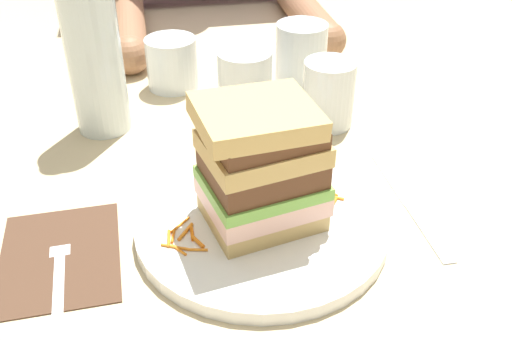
# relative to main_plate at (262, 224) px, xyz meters

# --- Properties ---
(ground_plane) EXTENTS (3.00, 3.00, 0.00)m
(ground_plane) POSITION_rel_main_plate_xyz_m (0.01, 0.02, -0.01)
(ground_plane) COLOR #C6B289
(main_plate) EXTENTS (0.26, 0.26, 0.02)m
(main_plate) POSITION_rel_main_plate_xyz_m (0.00, 0.00, 0.00)
(main_plate) COLOR white
(main_plate) RESTS_ON ground_plane
(sandwich) EXTENTS (0.13, 0.12, 0.14)m
(sandwich) POSITION_rel_main_plate_xyz_m (-0.00, -0.00, 0.07)
(sandwich) COLOR tan
(sandwich) RESTS_ON main_plate
(carrot_shred_0) EXTENTS (0.01, 0.02, 0.00)m
(carrot_shred_0) POSITION_rel_main_plate_xyz_m (-0.09, -0.01, 0.01)
(carrot_shred_0) COLOR orange
(carrot_shred_0) RESTS_ON main_plate
(carrot_shred_1) EXTENTS (0.03, 0.01, 0.00)m
(carrot_shred_1) POSITION_rel_main_plate_xyz_m (-0.09, -0.03, 0.01)
(carrot_shred_1) COLOR orange
(carrot_shred_1) RESTS_ON main_plate
(carrot_shred_2) EXTENTS (0.01, 0.02, 0.00)m
(carrot_shred_2) POSITION_rel_main_plate_xyz_m (-0.07, -0.03, 0.01)
(carrot_shred_2) COLOR orange
(carrot_shred_2) RESTS_ON main_plate
(carrot_shred_3) EXTENTS (0.02, 0.01, 0.00)m
(carrot_shred_3) POSITION_rel_main_plate_xyz_m (-0.07, -0.04, 0.01)
(carrot_shred_3) COLOR orange
(carrot_shred_3) RESTS_ON main_plate
(carrot_shred_4) EXTENTS (0.01, 0.02, 0.00)m
(carrot_shred_4) POSITION_rel_main_plate_xyz_m (-0.09, -0.03, 0.01)
(carrot_shred_4) COLOR orange
(carrot_shred_4) RESTS_ON main_plate
(carrot_shred_5) EXTENTS (0.01, 0.02, 0.00)m
(carrot_shred_5) POSITION_rel_main_plate_xyz_m (-0.10, -0.02, 0.01)
(carrot_shred_5) COLOR orange
(carrot_shred_5) RESTS_ON main_plate
(carrot_shred_6) EXTENTS (0.00, 0.02, 0.00)m
(carrot_shred_6) POSITION_rel_main_plate_xyz_m (-0.07, -0.01, 0.01)
(carrot_shred_6) COLOR orange
(carrot_shred_6) RESTS_ON main_plate
(carrot_shred_7) EXTENTS (0.02, 0.02, 0.00)m
(carrot_shred_7) POSITION_rel_main_plate_xyz_m (-0.08, 0.00, 0.01)
(carrot_shred_7) COLOR orange
(carrot_shred_7) RESTS_ON main_plate
(carrot_shred_8) EXTENTS (0.02, 0.02, 0.00)m
(carrot_shred_8) POSITION_rel_main_plate_xyz_m (-0.08, -0.01, 0.01)
(carrot_shred_8) COLOR orange
(carrot_shred_8) RESTS_ON main_plate
(carrot_shred_9) EXTENTS (0.01, 0.03, 0.00)m
(carrot_shred_9) POSITION_rel_main_plate_xyz_m (0.08, 0.03, 0.01)
(carrot_shred_9) COLOR orange
(carrot_shred_9) RESTS_ON main_plate
(carrot_shred_10) EXTENTS (0.02, 0.03, 0.00)m
(carrot_shred_10) POSITION_rel_main_plate_xyz_m (0.08, 0.03, 0.01)
(carrot_shred_10) COLOR orange
(carrot_shred_10) RESTS_ON main_plate
(carrot_shred_11) EXTENTS (0.00, 0.03, 0.00)m
(carrot_shred_11) POSITION_rel_main_plate_xyz_m (0.06, 0.02, 0.01)
(carrot_shred_11) COLOR orange
(carrot_shred_11) RESTS_ON main_plate
(carrot_shred_12) EXTENTS (0.02, 0.03, 0.00)m
(carrot_shred_12) POSITION_rel_main_plate_xyz_m (0.06, 0.03, 0.01)
(carrot_shred_12) COLOR orange
(carrot_shred_12) RESTS_ON main_plate
(carrot_shred_13) EXTENTS (0.02, 0.02, 0.00)m
(carrot_shred_13) POSITION_rel_main_plate_xyz_m (0.08, 0.01, 0.01)
(carrot_shred_13) COLOR orange
(carrot_shred_13) RESTS_ON main_plate
(carrot_shred_14) EXTENTS (0.03, 0.02, 0.00)m
(carrot_shred_14) POSITION_rel_main_plate_xyz_m (0.08, 0.02, 0.01)
(carrot_shred_14) COLOR orange
(carrot_shred_14) RESTS_ON main_plate
(napkin_dark) EXTENTS (0.12, 0.16, 0.00)m
(napkin_dark) POSITION_rel_main_plate_xyz_m (-0.20, -0.00, -0.01)
(napkin_dark) COLOR #4C3323
(napkin_dark) RESTS_ON ground_plane
(fork) EXTENTS (0.02, 0.17, 0.00)m
(fork) POSITION_rel_main_plate_xyz_m (-0.20, -0.03, -0.00)
(fork) COLOR silver
(fork) RESTS_ON napkin_dark
(knife) EXTENTS (0.02, 0.20, 0.00)m
(knife) POSITION_rel_main_plate_xyz_m (0.17, 0.01, -0.01)
(knife) COLOR silver
(knife) RESTS_ON ground_plane
(juice_glass) EXTENTS (0.07, 0.07, 0.09)m
(juice_glass) POSITION_rel_main_plate_xyz_m (0.13, 0.21, 0.03)
(juice_glass) COLOR white
(juice_glass) RESTS_ON ground_plane
(water_bottle) EXTENTS (0.07, 0.07, 0.29)m
(water_bottle) POSITION_rel_main_plate_xyz_m (-0.16, 0.25, 0.12)
(water_bottle) COLOR silver
(water_bottle) RESTS_ON ground_plane
(empty_tumbler_0) EXTENTS (0.08, 0.08, 0.08)m
(empty_tumbler_0) POSITION_rel_main_plate_xyz_m (0.03, 0.28, 0.03)
(empty_tumbler_0) COLOR silver
(empty_tumbler_0) RESTS_ON ground_plane
(empty_tumbler_1) EXTENTS (0.08, 0.08, 0.10)m
(empty_tumbler_1) POSITION_rel_main_plate_xyz_m (0.13, 0.34, 0.04)
(empty_tumbler_1) COLOR silver
(empty_tumbler_1) RESTS_ON ground_plane
(empty_tumbler_2) EXTENTS (0.08, 0.08, 0.08)m
(empty_tumbler_2) POSITION_rel_main_plate_xyz_m (-0.06, 0.37, 0.03)
(empty_tumbler_2) COLOR silver
(empty_tumbler_2) RESTS_ON ground_plane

